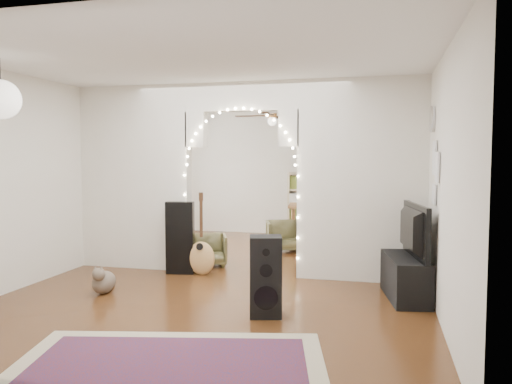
% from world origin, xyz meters
% --- Properties ---
extents(floor, '(7.50, 7.50, 0.00)m').
position_xyz_m(floor, '(0.00, 0.00, 0.00)').
color(floor, black).
rests_on(floor, ground).
extents(ceiling, '(5.00, 7.50, 0.02)m').
position_xyz_m(ceiling, '(0.00, 0.00, 2.70)').
color(ceiling, white).
rests_on(ceiling, wall_back).
extents(wall_back, '(5.00, 0.02, 2.70)m').
position_xyz_m(wall_back, '(0.00, 3.75, 1.35)').
color(wall_back, silver).
rests_on(wall_back, floor).
extents(wall_front, '(5.00, 0.02, 2.70)m').
position_xyz_m(wall_front, '(0.00, -3.75, 1.35)').
color(wall_front, silver).
rests_on(wall_front, floor).
extents(wall_left, '(0.02, 7.50, 2.70)m').
position_xyz_m(wall_left, '(-2.50, 0.00, 1.35)').
color(wall_left, silver).
rests_on(wall_left, floor).
extents(wall_right, '(0.02, 7.50, 2.70)m').
position_xyz_m(wall_right, '(2.50, 0.00, 1.35)').
color(wall_right, silver).
rests_on(wall_right, floor).
extents(divider_wall, '(5.00, 0.20, 2.70)m').
position_xyz_m(divider_wall, '(0.00, 0.00, 1.42)').
color(divider_wall, silver).
rests_on(divider_wall, floor).
extents(fairy_lights, '(1.64, 0.04, 1.60)m').
position_xyz_m(fairy_lights, '(0.00, -0.13, 1.55)').
color(fairy_lights, '#FFEABF').
rests_on(fairy_lights, divider_wall).
extents(window, '(0.04, 1.20, 1.40)m').
position_xyz_m(window, '(-2.47, 1.80, 1.50)').
color(window, white).
rests_on(window, wall_left).
extents(wall_clock, '(0.03, 0.31, 0.31)m').
position_xyz_m(wall_clock, '(2.48, -0.60, 2.10)').
color(wall_clock, white).
rests_on(wall_clock, wall_right).
extents(picture_frames, '(0.02, 0.50, 0.70)m').
position_xyz_m(picture_frames, '(2.48, -1.00, 1.50)').
color(picture_frames, white).
rests_on(picture_frames, wall_right).
extents(paper_lantern, '(0.40, 0.40, 0.40)m').
position_xyz_m(paper_lantern, '(-1.90, -2.40, 2.25)').
color(paper_lantern, white).
rests_on(paper_lantern, ceiling).
extents(ceiling_fan, '(1.10, 1.10, 0.30)m').
position_xyz_m(ceiling_fan, '(0.00, 2.00, 2.40)').
color(ceiling_fan, '#B0753A').
rests_on(ceiling_fan, ceiling).
extents(area_rug, '(2.83, 2.35, 0.02)m').
position_xyz_m(area_rug, '(0.33, -3.40, 0.01)').
color(area_rug, maroon).
rests_on(area_rug, floor).
extents(guitar_case, '(0.41, 0.19, 1.03)m').
position_xyz_m(guitar_case, '(-0.85, -0.25, 0.51)').
color(guitar_case, black).
rests_on(guitar_case, floor).
extents(acoustic_guitar, '(0.42, 0.27, 0.99)m').
position_xyz_m(acoustic_guitar, '(-0.53, -0.25, 0.43)').
color(acoustic_guitar, tan).
rests_on(acoustic_guitar, floor).
extents(tabby_cat, '(0.30, 0.58, 0.38)m').
position_xyz_m(tabby_cat, '(-1.35, -1.45, 0.15)').
color(tabby_cat, brown).
rests_on(tabby_cat, floor).
extents(floor_speaker, '(0.39, 0.36, 0.84)m').
position_xyz_m(floor_speaker, '(0.76, -1.81, 0.42)').
color(floor_speaker, black).
rests_on(floor_speaker, floor).
extents(media_console, '(0.57, 1.05, 0.50)m').
position_xyz_m(media_console, '(2.20, -0.79, 0.25)').
color(media_console, black).
rests_on(media_console, floor).
extents(tv, '(0.32, 1.08, 0.62)m').
position_xyz_m(tv, '(2.20, -0.79, 0.81)').
color(tv, black).
rests_on(tv, media_console).
extents(bookcase, '(1.35, 0.53, 1.35)m').
position_xyz_m(bookcase, '(0.75, 3.19, 0.68)').
color(bookcase, beige).
rests_on(bookcase, floor).
extents(dining_table, '(1.29, 0.94, 0.76)m').
position_xyz_m(dining_table, '(0.79, 2.74, 0.68)').
color(dining_table, olive).
rests_on(dining_table, floor).
extents(flower_vase, '(0.20, 0.20, 0.19)m').
position_xyz_m(flower_vase, '(0.79, 2.74, 0.85)').
color(flower_vase, white).
rests_on(flower_vase, dining_table).
extents(dining_chair_left, '(0.73, 0.74, 0.54)m').
position_xyz_m(dining_chair_left, '(0.26, 1.77, 0.27)').
color(dining_chair_left, '#494424').
rests_on(dining_chair_left, floor).
extents(dining_chair_right, '(0.68, 0.68, 0.48)m').
position_xyz_m(dining_chair_right, '(-0.62, 0.35, 0.24)').
color(dining_chair_right, '#494424').
rests_on(dining_chair_right, floor).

